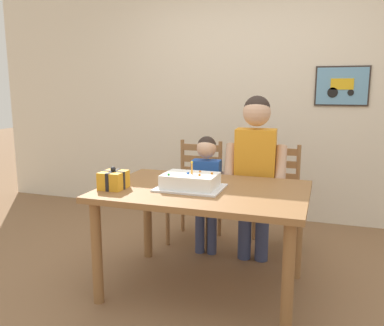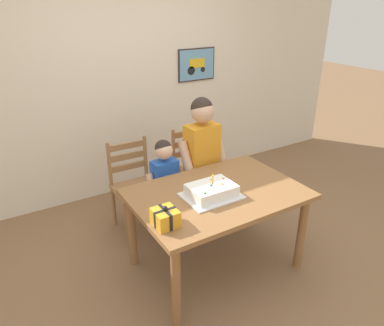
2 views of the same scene
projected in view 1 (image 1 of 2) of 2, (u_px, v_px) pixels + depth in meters
ground_plane at (203, 289)px, 2.85m from camera, size 20.00×20.00×0.00m
back_wall at (253, 98)px, 4.29m from camera, size 6.40×0.11×2.60m
dining_table at (204, 202)px, 2.73m from camera, size 1.38×0.95×0.74m
birthday_cake at (190, 182)px, 2.70m from camera, size 0.44×0.34×0.19m
gift_box_red_large at (114, 180)px, 2.70m from camera, size 0.17×0.18×0.15m
chair_left at (196, 191)px, 3.72m from camera, size 0.43×0.43×0.92m
chair_right at (273, 197)px, 3.50m from camera, size 0.44×0.44×0.92m
child_older at (255, 162)px, 3.20m from camera, size 0.50×0.29×1.35m
child_younger at (206, 184)px, 3.36m from camera, size 0.38×0.22×1.02m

